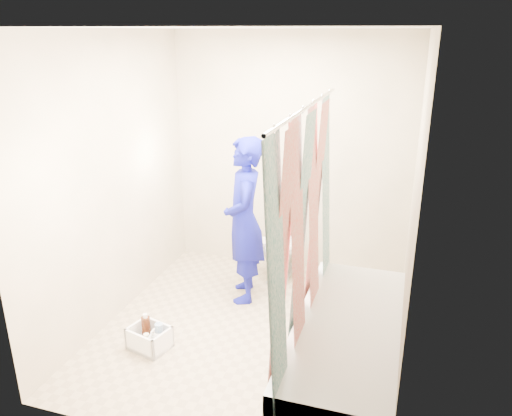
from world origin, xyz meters
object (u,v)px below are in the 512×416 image
(plumber, at_px, (244,221))
(bathtub, at_px, (346,351))
(toilet, at_px, (282,244))
(cleaning_caddy, at_px, (150,339))

(plumber, bearing_deg, bathtub, 28.94)
(bathtub, relative_size, plumber, 1.14)
(toilet, relative_size, plumber, 0.44)
(toilet, relative_size, cleaning_caddy, 1.88)
(plumber, bearing_deg, toilet, 138.67)
(bathtub, xyz_separation_m, plumber, (-1.08, 0.96, 0.50))
(toilet, height_order, cleaning_caddy, toilet)
(toilet, xyz_separation_m, cleaning_caddy, (-0.67, -1.56, -0.25))
(bathtub, relative_size, toilet, 2.63)
(bathtub, height_order, plumber, plumber)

